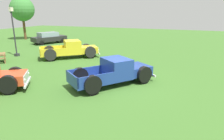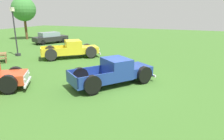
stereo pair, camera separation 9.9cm
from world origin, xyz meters
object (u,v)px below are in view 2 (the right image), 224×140
Objects in this scene: pickup_truck_behind_left at (74,49)px; lamp_post_near at (15,31)px; sedan_distant_a at (50,37)px; pickup_truck_foreground at (117,72)px; oak_tree_west at (24,9)px.

lamp_post_near reaches higher than pickup_truck_behind_left.
pickup_truck_behind_left is at bearing -128.65° from sedan_distant_a.
oak_tree_west is (13.26, 20.22, 3.73)m from pickup_truck_foreground.
sedan_distant_a is at bearing -107.10° from oak_tree_west.
oak_tree_west is (9.69, 8.43, 2.05)m from lamp_post_near.
sedan_distant_a is 8.36m from lamp_post_near.
pickup_truck_behind_left is 5.91m from lamp_post_near.
sedan_distant_a is at bearing 51.35° from pickup_truck_behind_left.
oak_tree_west is at bearing 41.03° from lamp_post_near.
oak_tree_west reaches higher than pickup_truck_behind_left.
pickup_truck_behind_left is at bearing -120.40° from oak_tree_west.
lamp_post_near reaches higher than pickup_truck_foreground.
sedan_distant_a is (6.30, 7.87, 0.01)m from pickup_truck_behind_left.
pickup_truck_foreground is 1.07× the size of sedan_distant_a.
pickup_truck_behind_left is (5.11, 6.33, 0.03)m from pickup_truck_foreground.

